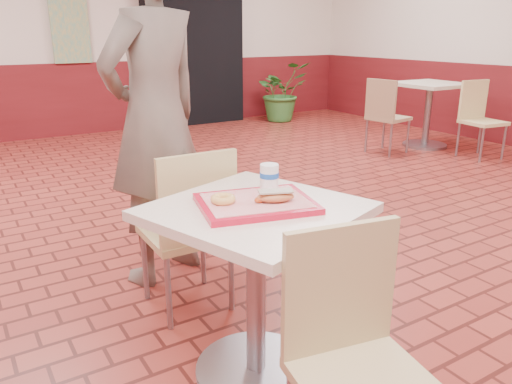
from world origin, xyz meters
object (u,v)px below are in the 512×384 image
serving_tray (256,203)px  potted_plant (281,92)px  chair_second_left (385,112)px  chair_main_front (355,351)px  chair_main_back (191,224)px  long_john_donut (275,196)px  ring_donut (223,199)px  second_table (429,104)px  paper_cup (269,176)px  main_table (256,265)px  chair_second_front (479,115)px  customer (156,117)px

serving_tray → potted_plant: 6.44m
chair_second_left → potted_plant: bearing=-14.7°
chair_main_front → chair_main_back: size_ratio=0.98×
long_john_donut → potted_plant: (3.69, 5.30, -0.35)m
ring_donut → second_table: bearing=31.2°
chair_main_back → potted_plant: size_ratio=0.93×
long_john_donut → paper_cup: paper_cup is taller
long_john_donut → chair_main_front: bearing=-96.6°
main_table → chair_second_front: bearing=24.9°
main_table → chair_second_left: bearing=37.6°
chair_second_left → chair_main_back: bearing=111.8°
second_table → paper_cup: bearing=-148.0°
main_table → customer: size_ratio=0.40×
second_table → chair_main_front: bearing=-142.3°
serving_tray → second_table: (4.23, 2.67, -0.24)m
chair_main_front → serving_tray: 0.68m
paper_cup → chair_second_front: bearing=24.3°
customer → serving_tray: (-0.02, -1.10, -0.18)m
ring_donut → chair_main_front: bearing=-80.3°
chair_main_front → potted_plant: bearing=67.8°
main_table → chair_main_front: 0.61m
serving_tray → second_table: size_ratio=0.54×
potted_plant → paper_cup: bearing=-125.1°
chair_main_front → chair_main_back: (0.00, 1.22, 0.01)m
long_john_donut → second_table: bearing=33.1°
paper_cup → chair_second_front: size_ratio=0.11×
serving_tray → paper_cup: size_ratio=4.38×
paper_cup → chair_main_back: bearing=106.5°
chair_second_front → chair_main_front: bearing=-141.4°
chair_second_left → chair_second_front: 1.07m
ring_donut → serving_tray: bearing=-17.6°
chair_main_front → ring_donut: chair_main_front is taller
chair_main_back → chair_second_left: chair_second_left is taller
ring_donut → chair_second_front: size_ratio=0.11×
chair_main_back → long_john_donut: chair_main_back is taller
paper_cup → chair_second_left: bearing=37.5°
serving_tray → long_john_donut: bearing=-48.5°
main_table → chair_second_front: size_ratio=0.88×
main_table → second_table: (4.23, 2.67, 0.02)m
chair_main_front → customer: size_ratio=0.45×
main_table → serving_tray: (-0.00, -0.00, 0.27)m
second_table → chair_second_front: chair_second_front is taller
chair_main_front → chair_second_front: bearing=41.6°
potted_plant → chair_main_front: bearing=-122.7°
chair_second_left → customer: bearing=105.7°
chair_main_back → customer: (0.03, 0.49, 0.47)m
ring_donut → chair_second_front: (4.42, 1.95, -0.32)m
main_table → second_table: second_table is taller
customer → paper_cup: bearing=74.5°
chair_main_back → long_john_donut: size_ratio=5.37×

